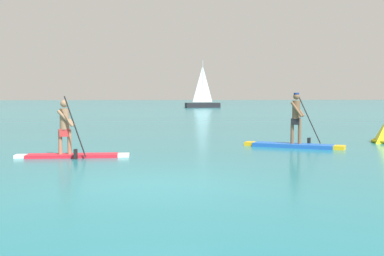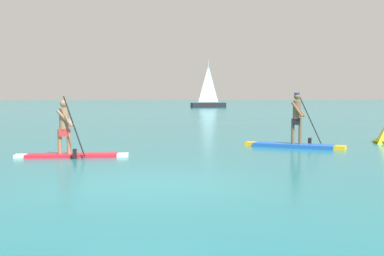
# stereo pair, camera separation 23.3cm
# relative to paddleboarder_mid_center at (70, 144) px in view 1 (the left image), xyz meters

# --- Properties ---
(ground) EXTENTS (440.00, 440.00, 0.00)m
(ground) POSITION_rel_paddleboarder_mid_center_xyz_m (2.00, -4.50, -0.37)
(ground) COLOR #1E727F
(paddleboarder_mid_center) EXTENTS (3.18, 0.88, 1.78)m
(paddleboarder_mid_center) POSITION_rel_paddleboarder_mid_center_xyz_m (0.00, 0.00, 0.00)
(paddleboarder_mid_center) COLOR red
(paddleboarder_mid_center) RESTS_ON ground
(paddleboarder_far_right) EXTENTS (3.02, 2.25, 1.85)m
(paddleboarder_far_right) POSITION_rel_paddleboarder_mid_center_xyz_m (7.20, 1.53, -0.03)
(paddleboarder_far_right) COLOR blue
(paddleboarder_far_right) RESTS_ON ground
(sailboat_right_horizon) EXTENTS (5.38, 1.99, 7.19)m
(sailboat_right_horizon) POSITION_rel_paddleboarder_mid_center_xyz_m (14.01, 57.88, 0.54)
(sailboat_right_horizon) COLOR black
(sailboat_right_horizon) RESTS_ON ground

